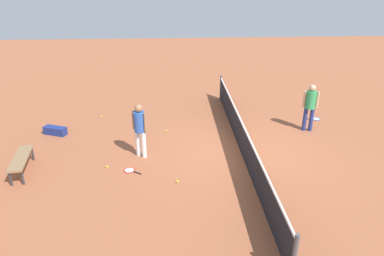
{
  "coord_description": "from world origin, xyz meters",
  "views": [
    {
      "loc": [
        9.71,
        -2.12,
        5.31
      ],
      "look_at": [
        0.03,
        -1.56,
        0.9
      ],
      "focal_mm": 33.01,
      "sensor_mm": 36.0,
      "label": 1
    }
  ],
  "objects_px": {
    "courtside_bench": "(21,159)",
    "tennis_racket_far_player": "(315,119)",
    "tennis_ball_midcourt": "(135,126)",
    "tennis_racket_near_player": "(130,170)",
    "player_far_side": "(310,104)",
    "equipment_bag": "(54,131)",
    "tennis_ball_near_player": "(107,167)",
    "tennis_ball_stray_left": "(101,117)",
    "player_near_side": "(140,126)",
    "tennis_ball_baseline": "(166,131)",
    "tennis_ball_by_net": "(177,181)"
  },
  "relations": [
    {
      "from": "tennis_ball_baseline",
      "to": "tennis_ball_near_player",
      "type": "bearing_deg",
      "value": -35.58
    },
    {
      "from": "tennis_ball_midcourt",
      "to": "equipment_bag",
      "type": "height_order",
      "value": "equipment_bag"
    },
    {
      "from": "player_near_side",
      "to": "player_far_side",
      "type": "distance_m",
      "value": 5.98
    },
    {
      "from": "tennis_racket_near_player",
      "to": "equipment_bag",
      "type": "bearing_deg",
      "value": -132.31
    },
    {
      "from": "tennis_ball_near_player",
      "to": "tennis_ball_stray_left",
      "type": "height_order",
      "value": "same"
    },
    {
      "from": "tennis_racket_far_player",
      "to": "tennis_ball_by_net",
      "type": "relative_size",
      "value": 8.84
    },
    {
      "from": "tennis_ball_midcourt",
      "to": "tennis_ball_baseline",
      "type": "height_order",
      "value": "same"
    },
    {
      "from": "tennis_ball_midcourt",
      "to": "courtside_bench",
      "type": "height_order",
      "value": "courtside_bench"
    },
    {
      "from": "tennis_racket_far_player",
      "to": "courtside_bench",
      "type": "relative_size",
      "value": 0.38
    },
    {
      "from": "player_far_side",
      "to": "tennis_racket_far_player",
      "type": "relative_size",
      "value": 2.91
    },
    {
      "from": "player_far_side",
      "to": "tennis_racket_far_player",
      "type": "xyz_separation_m",
      "value": [
        -0.97,
        0.7,
        -1.0
      ]
    },
    {
      "from": "tennis_ball_baseline",
      "to": "courtside_bench",
      "type": "height_order",
      "value": "courtside_bench"
    },
    {
      "from": "tennis_ball_stray_left",
      "to": "tennis_ball_baseline",
      "type": "bearing_deg",
      "value": 60.12
    },
    {
      "from": "tennis_racket_near_player",
      "to": "equipment_bag",
      "type": "xyz_separation_m",
      "value": [
        -2.62,
        -2.88,
        0.13
      ]
    },
    {
      "from": "player_far_side",
      "to": "courtside_bench",
      "type": "xyz_separation_m",
      "value": [
        2.32,
        -9.06,
        -0.59
      ]
    },
    {
      "from": "tennis_racket_near_player",
      "to": "player_near_side",
      "type": "bearing_deg",
      "value": 162.47
    },
    {
      "from": "courtside_bench",
      "to": "tennis_racket_far_player",
      "type": "bearing_deg",
      "value": 108.62
    },
    {
      "from": "player_far_side",
      "to": "equipment_bag",
      "type": "distance_m",
      "value": 8.96
    },
    {
      "from": "tennis_ball_baseline",
      "to": "courtside_bench",
      "type": "bearing_deg",
      "value": -58.44
    },
    {
      "from": "player_near_side",
      "to": "equipment_bag",
      "type": "relative_size",
      "value": 2.01
    },
    {
      "from": "player_near_side",
      "to": "player_far_side",
      "type": "height_order",
      "value": "same"
    },
    {
      "from": "tennis_ball_near_player",
      "to": "courtside_bench",
      "type": "distance_m",
      "value": 2.37
    },
    {
      "from": "courtside_bench",
      "to": "tennis_ball_baseline",
      "type": "bearing_deg",
      "value": 121.56
    },
    {
      "from": "tennis_racket_far_player",
      "to": "player_far_side",
      "type": "bearing_deg",
      "value": -35.75
    },
    {
      "from": "player_near_side",
      "to": "tennis_ball_midcourt",
      "type": "bearing_deg",
      "value": -169.71
    },
    {
      "from": "tennis_ball_baseline",
      "to": "courtside_bench",
      "type": "xyz_separation_m",
      "value": [
        2.48,
        -4.04,
        0.38
      ]
    },
    {
      "from": "tennis_racket_near_player",
      "to": "tennis_ball_near_player",
      "type": "xyz_separation_m",
      "value": [
        -0.22,
        -0.69,
        0.02
      ]
    },
    {
      "from": "tennis_racket_far_player",
      "to": "tennis_ball_by_net",
      "type": "height_order",
      "value": "tennis_ball_by_net"
    },
    {
      "from": "tennis_racket_near_player",
      "to": "equipment_bag",
      "type": "distance_m",
      "value": 3.9
    },
    {
      "from": "player_near_side",
      "to": "tennis_ball_near_player",
      "type": "relative_size",
      "value": 25.76
    },
    {
      "from": "player_far_side",
      "to": "tennis_ball_baseline",
      "type": "height_order",
      "value": "player_far_side"
    },
    {
      "from": "player_far_side",
      "to": "tennis_racket_near_player",
      "type": "height_order",
      "value": "player_far_side"
    },
    {
      "from": "tennis_ball_midcourt",
      "to": "courtside_bench",
      "type": "xyz_separation_m",
      "value": [
        3.02,
        -2.89,
        0.38
      ]
    },
    {
      "from": "tennis_ball_stray_left",
      "to": "tennis_racket_near_player",
      "type": "bearing_deg",
      "value": 20.57
    },
    {
      "from": "tennis_racket_far_player",
      "to": "courtside_bench",
      "type": "height_order",
      "value": "courtside_bench"
    },
    {
      "from": "player_near_side",
      "to": "tennis_ball_by_net",
      "type": "distance_m",
      "value": 2.11
    },
    {
      "from": "tennis_ball_near_player",
      "to": "tennis_ball_midcourt",
      "type": "relative_size",
      "value": 1.0
    },
    {
      "from": "tennis_ball_near_player",
      "to": "equipment_bag",
      "type": "relative_size",
      "value": 0.08
    },
    {
      "from": "tennis_ball_baseline",
      "to": "tennis_ball_midcourt",
      "type": "bearing_deg",
      "value": -115.02
    },
    {
      "from": "tennis_racket_far_player",
      "to": "courtside_bench",
      "type": "bearing_deg",
      "value": -71.38
    },
    {
      "from": "tennis_racket_far_player",
      "to": "tennis_ball_by_net",
      "type": "bearing_deg",
      "value": -52.89
    },
    {
      "from": "courtside_bench",
      "to": "tennis_ball_stray_left",
      "type": "bearing_deg",
      "value": 159.0
    },
    {
      "from": "player_near_side",
      "to": "tennis_ball_near_player",
      "type": "bearing_deg",
      "value": -56.46
    },
    {
      "from": "tennis_ball_by_net",
      "to": "player_far_side",
      "type": "bearing_deg",
      "value": 123.51
    },
    {
      "from": "player_far_side",
      "to": "tennis_ball_baseline",
      "type": "bearing_deg",
      "value": -91.89
    },
    {
      "from": "tennis_ball_near_player",
      "to": "tennis_ball_midcourt",
      "type": "height_order",
      "value": "same"
    },
    {
      "from": "tennis_racket_far_player",
      "to": "tennis_racket_near_player",
      "type": "bearing_deg",
      "value": -63.2
    },
    {
      "from": "tennis_ball_midcourt",
      "to": "tennis_ball_stray_left",
      "type": "distance_m",
      "value": 1.65
    },
    {
      "from": "tennis_racket_near_player",
      "to": "courtside_bench",
      "type": "distance_m",
      "value": 3.06
    },
    {
      "from": "tennis_racket_far_player",
      "to": "tennis_ball_stray_left",
      "type": "height_order",
      "value": "tennis_ball_stray_left"
    }
  ]
}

